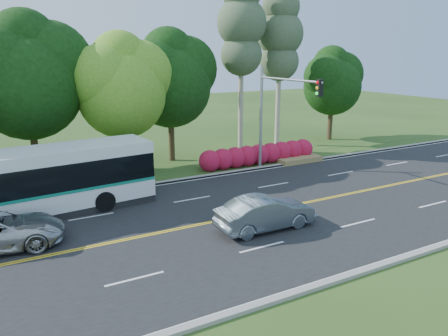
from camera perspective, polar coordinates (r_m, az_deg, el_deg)
ground at (r=21.66m, az=0.93°, el=-6.59°), size 120.00×120.00×0.00m
road at (r=21.65m, az=0.93°, el=-6.56°), size 60.00×14.00×0.02m
curb_north at (r=27.73m, az=-6.42°, el=-1.63°), size 60.00×0.30×0.15m
curb_south at (r=16.40m, az=13.81°, el=-14.23°), size 60.00×0.30×0.15m
grass_verge at (r=29.39m, az=-7.80°, el=-0.77°), size 60.00×4.00×0.10m
lane_markings at (r=21.60m, az=0.71°, el=-6.58°), size 57.60×13.82×0.00m
tree_row at (r=30.03m, az=-19.92°, el=11.76°), size 44.70×9.10×13.84m
bougainvillea_hedge at (r=31.70m, az=4.91°, el=1.72°), size 9.50×2.25×1.50m
traffic_signal at (r=28.40m, az=7.02°, el=8.23°), size 0.42×6.10×7.00m
transit_bus at (r=23.20m, az=-24.93°, el=-2.18°), size 12.97×4.02×3.34m
sedan at (r=20.20m, az=5.46°, el=-5.87°), size 4.72×1.70×1.55m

